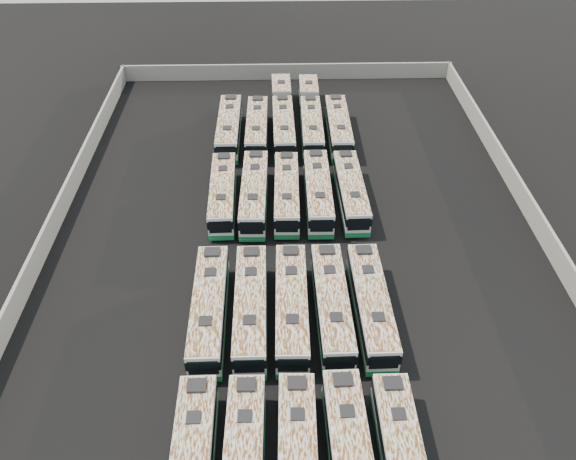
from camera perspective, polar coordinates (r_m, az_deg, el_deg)
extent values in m
plane|color=black|center=(49.91, 0.92, -2.50)|extent=(140.00, 140.00, 0.00)
cube|color=gray|center=(80.14, -0.09, 15.79)|extent=(45.20, 0.30, 2.20)
cube|color=gray|center=(54.71, 24.97, -1.02)|extent=(0.30, 73.20, 2.20)
cube|color=gray|center=(53.28, -23.80, -1.82)|extent=(0.30, 73.20, 2.20)
cube|color=beige|center=(35.19, -9.97, -21.71)|extent=(2.39, 10.95, 0.07)
cube|color=black|center=(36.34, -9.58, -18.25)|extent=(0.89, 0.89, 0.13)
cube|color=black|center=(37.52, -9.27, -15.34)|extent=(1.22, 1.04, 0.24)
cylinder|color=black|center=(39.20, -10.53, -18.83)|extent=(0.27, 0.93, 0.93)
cylinder|color=black|center=(38.94, -7.47, -18.88)|extent=(0.27, 0.93, 0.93)
cube|color=beige|center=(34.92, -4.64, -21.77)|extent=(2.43, 10.84, 0.06)
cube|color=black|center=(36.06, -4.43, -18.32)|extent=(0.89, 0.89, 0.13)
cube|color=black|center=(37.24, -4.26, -15.41)|extent=(1.21, 1.03, 0.24)
cylinder|color=black|center=(38.85, -5.68, -18.88)|extent=(0.27, 0.92, 0.92)
cylinder|color=black|center=(38.72, -2.62, -18.93)|extent=(0.27, 0.92, 0.92)
cube|color=black|center=(35.66, 1.00, -22.32)|extent=(2.62, 11.12, 0.84)
cube|color=beige|center=(34.89, 1.02, -21.64)|extent=(2.50, 10.84, 0.06)
cube|color=black|center=(36.04, 0.96, -18.20)|extent=(0.89, 0.89, 0.13)
cube|color=black|center=(37.23, 0.91, -15.29)|extent=(1.22, 1.04, 0.24)
cylinder|color=black|center=(38.75, -0.64, -18.80)|extent=(0.28, 0.92, 0.92)
cylinder|color=black|center=(38.78, 2.42, -18.78)|extent=(0.28, 0.92, 0.92)
cube|color=black|center=(35.87, 6.45, -21.99)|extent=(2.64, 11.37, 0.86)
cube|color=beige|center=(35.09, 6.56, -21.30)|extent=(2.53, 11.08, 0.07)
cube|color=black|center=(36.25, 6.02, -17.82)|extent=(0.91, 0.91, 0.13)
cube|color=black|center=(37.46, 5.58, -14.89)|extent=(1.24, 1.06, 0.24)
cylinder|color=black|center=(38.90, 3.99, -18.56)|extent=(0.28, 0.94, 0.94)
cylinder|color=black|center=(39.13, 7.07, -18.35)|extent=(0.28, 0.94, 0.94)
cube|color=black|center=(36.36, 11.69, -21.82)|extent=(2.34, 10.93, 0.83)
cube|color=beige|center=(35.62, 11.88, -21.15)|extent=(2.24, 10.65, 0.06)
cube|color=black|center=(36.73, 11.19, -17.86)|extent=(0.86, 0.86, 0.13)
cube|color=black|center=(37.86, 10.61, -15.06)|extent=(1.18, 1.00, 0.24)
cylinder|color=black|center=(39.18, 8.97, -18.58)|extent=(0.26, 0.91, 0.91)
cylinder|color=black|center=(39.54, 11.88, -18.36)|extent=(0.26, 0.91, 0.91)
cube|color=beige|center=(43.52, -7.98, -7.90)|extent=(2.50, 11.42, 2.61)
cube|color=#116E3A|center=(44.22, -7.87, -8.73)|extent=(2.55, 11.48, 0.40)
cube|color=black|center=(43.21, -8.03, -7.51)|extent=(2.56, 11.49, 0.87)
cube|color=black|center=(39.65, -8.62, -13.69)|extent=(2.09, 0.08, 1.38)
cube|color=#116E3A|center=(40.82, -8.42, -14.91)|extent=(2.38, 0.13, 0.27)
cube|color=beige|center=(42.56, -8.14, -6.68)|extent=(2.45, 11.20, 0.07)
cube|color=black|center=(40.80, -8.41, -9.13)|extent=(0.91, 0.91, 0.13)
cube|color=black|center=(44.25, -7.91, -4.25)|extent=(0.91, 0.91, 0.13)
cube|color=black|center=(45.89, -7.72, -2.24)|extent=(1.25, 1.06, 0.25)
cylinder|color=black|center=(42.19, -9.60, -12.63)|extent=(0.28, 0.95, 0.95)
cylinder|color=black|center=(41.96, -6.78, -12.63)|extent=(0.28, 0.95, 0.95)
cylinder|color=black|center=(46.98, -8.78, -5.59)|extent=(0.28, 0.95, 0.95)
cylinder|color=black|center=(46.77, -6.29, -5.56)|extent=(0.28, 0.95, 0.95)
cube|color=beige|center=(43.28, -3.80, -7.86)|extent=(2.43, 11.33, 2.59)
cube|color=#116E3A|center=(43.98, -3.74, -8.70)|extent=(2.48, 11.38, 0.40)
cube|color=black|center=(42.97, -3.82, -7.47)|extent=(2.49, 11.39, 0.87)
cube|color=black|center=(39.42, -3.98, -13.65)|extent=(2.08, 0.07, 1.37)
cube|color=#116E3A|center=(40.58, -3.89, -14.87)|extent=(2.36, 0.12, 0.26)
cube|color=beige|center=(42.32, -3.87, -6.65)|extent=(2.38, 11.11, 0.07)
cube|color=black|center=(40.56, -3.95, -9.10)|extent=(0.90, 0.90, 0.13)
cube|color=black|center=(44.01, -3.81, -4.22)|extent=(0.90, 0.90, 0.13)
cube|color=black|center=(45.64, -3.76, -2.21)|extent=(1.23, 1.05, 0.25)
cylinder|color=black|center=(41.88, -5.24, -12.60)|extent=(0.27, 0.94, 0.94)
cylinder|color=black|center=(41.79, -2.41, -12.57)|extent=(0.27, 0.94, 0.94)
cylinder|color=black|center=(46.67, -4.89, -5.56)|extent=(0.27, 0.94, 0.94)
cylinder|color=black|center=(46.59, -2.40, -5.52)|extent=(0.27, 0.94, 0.94)
cube|color=beige|center=(43.25, 0.36, -7.78)|extent=(2.52, 11.38, 2.60)
cube|color=#116E3A|center=(43.95, 0.36, -8.62)|extent=(2.58, 11.43, 0.40)
cube|color=black|center=(42.93, 0.36, -7.40)|extent=(2.59, 11.44, 0.87)
cube|color=black|center=(39.37, 0.50, -13.59)|extent=(2.08, 0.09, 1.37)
cube|color=#116E3A|center=(40.54, 0.49, -14.81)|extent=(2.36, 0.13, 0.26)
cube|color=beige|center=(42.28, 0.37, -6.57)|extent=(2.47, 11.15, 0.07)
cube|color=black|center=(40.52, 0.43, -9.02)|extent=(0.91, 0.91, 0.13)
cube|color=black|center=(43.98, 0.32, -4.13)|extent=(0.91, 0.91, 0.13)
cube|color=black|center=(45.62, 0.27, -2.12)|extent=(1.24, 1.06, 0.25)
cylinder|color=black|center=(41.78, -0.98, -12.54)|extent=(0.28, 0.95, 0.95)
cylinder|color=black|center=(41.81, 1.86, -12.51)|extent=(0.28, 0.95, 0.95)
cylinder|color=black|center=(46.60, -0.96, -5.47)|extent=(0.28, 0.95, 0.95)
cylinder|color=black|center=(46.62, 1.53, -5.45)|extent=(0.28, 0.95, 0.95)
cube|color=beige|center=(43.51, 4.47, -7.61)|extent=(2.52, 11.27, 2.57)
cube|color=#116E3A|center=(44.20, 4.41, -8.44)|extent=(2.57, 11.32, 0.39)
cube|color=black|center=(43.20, 4.50, -7.22)|extent=(2.58, 11.33, 0.86)
cube|color=black|center=(39.69, 5.34, -13.28)|extent=(2.06, 0.09, 1.36)
cube|color=#116E3A|center=(40.84, 5.21, -14.49)|extent=(2.34, 0.14, 0.26)
cube|color=beige|center=(42.55, 4.56, -6.41)|extent=(2.47, 11.04, 0.07)
cube|color=black|center=(40.82, 4.92, -8.81)|extent=(0.90, 0.90, 0.13)
cube|color=black|center=(44.23, 4.24, -4.02)|extent=(0.90, 0.90, 0.13)
cube|color=black|center=(45.84, 3.96, -2.04)|extent=(1.23, 1.05, 0.24)
cylinder|color=black|center=(41.97, 3.51, -12.33)|extent=(0.28, 0.94, 0.94)
cylinder|color=black|center=(42.19, 6.28, -12.19)|extent=(0.28, 0.94, 0.94)
cylinder|color=black|center=(46.72, 2.73, -5.38)|extent=(0.28, 0.94, 0.94)
cylinder|color=black|center=(46.91, 5.18, -5.29)|extent=(0.28, 0.94, 0.94)
cube|color=beige|center=(43.86, 8.45, -7.53)|extent=(2.51, 11.25, 2.57)
cube|color=#116E3A|center=(44.55, 8.34, -8.35)|extent=(2.56, 11.30, 0.39)
cube|color=black|center=(43.56, 8.50, -7.15)|extent=(2.57, 11.31, 0.86)
cube|color=black|center=(40.10, 9.76, -13.11)|extent=(2.06, 0.09, 1.36)
cube|color=#116E3A|center=(41.23, 9.54, -14.32)|extent=(2.34, 0.14, 0.26)
cube|color=beige|center=(42.92, 8.62, -6.33)|extent=(2.46, 11.03, 0.07)
cube|color=black|center=(41.21, 9.17, -8.70)|extent=(0.90, 0.90, 0.13)
cube|color=black|center=(44.57, 8.13, -3.98)|extent=(0.90, 0.90, 0.13)
cube|color=black|center=(46.16, 7.72, -2.02)|extent=(1.23, 1.05, 0.24)
cylinder|color=black|center=(42.28, 7.70, -12.21)|extent=(0.28, 0.94, 0.93)
cylinder|color=black|center=(42.63, 10.41, -12.04)|extent=(0.28, 0.94, 0.93)
cylinder|color=black|center=(46.97, 6.44, -5.34)|extent=(0.28, 0.94, 0.93)
cylinder|color=black|center=(47.30, 8.85, -5.24)|extent=(0.28, 0.94, 0.93)
cube|color=beige|center=(54.75, -6.64, 3.68)|extent=(2.55, 10.96, 2.50)
cube|color=#116E3A|center=(55.29, -6.57, 2.91)|extent=(2.60, 11.01, 0.38)
cube|color=black|center=(54.51, -6.67, 4.03)|extent=(2.61, 11.02, 0.84)
cube|color=black|center=(50.24, -6.90, 0.29)|extent=(2.00, 0.11, 1.32)
cube|color=#116E3A|center=(51.12, -6.78, -0.92)|extent=(2.27, 0.16, 0.25)
cube|color=beige|center=(54.02, -6.74, 4.77)|extent=(2.49, 10.74, 0.06)
cube|color=black|center=(52.01, -6.85, 3.35)|extent=(0.89, 0.89, 0.13)
cube|color=black|center=(55.95, -6.64, 6.25)|extent=(0.89, 0.89, 0.13)
cube|color=black|center=(57.76, -6.56, 7.48)|extent=(1.21, 1.03, 0.24)
cylinder|color=black|center=(52.74, -7.75, 0.43)|extent=(0.28, 0.92, 0.91)
cylinder|color=black|center=(52.59, -5.64, 0.50)|extent=(0.28, 0.92, 0.91)
cylinder|color=black|center=(58.31, -7.38, 4.77)|extent=(0.28, 0.92, 0.91)
cylinder|color=black|center=(58.18, -5.46, 4.84)|extent=(0.28, 0.92, 0.91)
cube|color=beige|center=(54.44, -3.44, 3.74)|extent=(2.60, 11.37, 2.59)
cube|color=#116E3A|center=(55.00, -3.40, 2.94)|extent=(2.65, 11.42, 0.40)
cube|color=black|center=(54.19, -3.46, 4.11)|extent=(2.66, 11.43, 0.87)
cube|color=black|center=(49.76, -3.73, 0.19)|extent=(2.08, 0.10, 1.37)
cube|color=#116E3A|center=(50.69, -3.67, -1.07)|extent=(2.36, 0.15, 0.26)
cube|color=beige|center=(53.68, -3.50, 4.89)|extent=(2.55, 11.14, 0.07)
cube|color=black|center=(51.60, -3.62, 3.40)|extent=(0.92, 0.92, 0.13)
cube|color=black|center=(55.69, -3.39, 6.43)|extent=(0.92, 0.92, 0.13)
cube|color=black|center=(57.57, -3.29, 7.70)|extent=(1.25, 1.06, 0.25)
cylinder|color=black|center=(52.35, -4.67, 0.38)|extent=(0.28, 0.95, 0.94)
cylinder|color=black|center=(52.23, -2.46, 0.39)|extent=(0.28, 0.95, 0.94)
cylinder|color=black|center=(58.12, -4.24, 4.90)|extent=(0.28, 0.95, 0.94)
cylinder|color=black|center=(58.02, -2.25, 4.92)|extent=(0.28, 0.95, 0.94)
cube|color=beige|center=(54.48, -0.13, 3.77)|extent=(2.49, 10.96, 2.50)
cube|color=#116E3A|center=(55.02, -0.13, 3.00)|extent=(2.54, 11.01, 0.38)
cube|color=black|center=(54.24, -0.14, 4.13)|extent=(2.55, 11.02, 0.84)
cube|color=black|center=(49.95, -0.11, 0.37)|extent=(2.00, 0.10, 1.32)
cube|color=#116E3A|center=(50.84, -0.11, -0.85)|extent=(2.28, 0.15, 0.25)
cube|color=beige|center=(53.74, -0.14, 4.88)|extent=(2.44, 10.74, 0.06)
cube|color=black|center=(51.73, -0.13, 3.45)|extent=(0.88, 0.88, 0.13)
cube|color=black|center=(55.68, -0.15, 6.36)|extent=(0.88, 0.88, 0.13)
cube|color=black|center=(57.49, -0.15, 7.59)|extent=(1.20, 1.02, 0.24)
cylinder|color=black|center=(52.39, -1.18, 0.54)|extent=(0.27, 0.91, 0.91)
cylinder|color=black|center=(52.39, 0.94, 0.55)|extent=(0.27, 0.91, 0.91)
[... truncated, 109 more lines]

